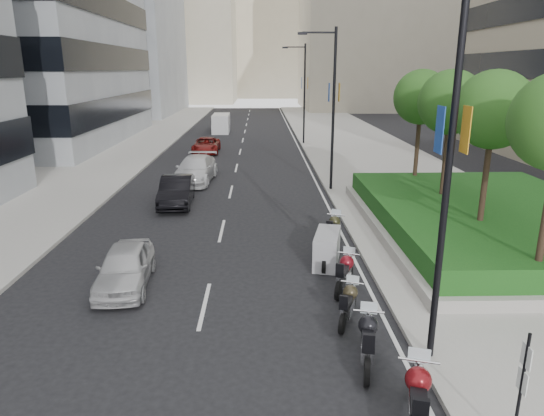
{
  "coord_description": "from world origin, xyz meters",
  "views": [
    {
      "loc": [
        0.2,
        -9.24,
        6.85
      ],
      "look_at": [
        0.63,
        7.59,
        2.0
      ],
      "focal_mm": 32.0,
      "sensor_mm": 36.0,
      "label": 1
    }
  ],
  "objects_px": {
    "parking_sign": "(521,386)",
    "motorcycle_3": "(348,303)",
    "car_c": "(195,169)",
    "car_d": "(206,145)",
    "motorcycle_2": "(368,341)",
    "motorcycle_4": "(345,273)",
    "lamp_post_1": "(331,102)",
    "motorcycle_6": "(333,230)",
    "car_a": "(125,267)",
    "motorcycle_5": "(327,249)",
    "lamp_post_2": "(303,89)",
    "delivery_van": "(221,124)",
    "car_b": "(177,191)",
    "lamp_post_0": "(443,155)",
    "motorcycle_1": "(417,401)"
  },
  "relations": [
    {
      "from": "parking_sign",
      "to": "motorcycle_3",
      "type": "relative_size",
      "value": 1.33
    },
    {
      "from": "car_c",
      "to": "car_d",
      "type": "distance_m",
      "value": 10.95
    },
    {
      "from": "car_c",
      "to": "car_d",
      "type": "bearing_deg",
      "value": 97.02
    },
    {
      "from": "motorcycle_2",
      "to": "motorcycle_4",
      "type": "bearing_deg",
      "value": 10.01
    },
    {
      "from": "lamp_post_1",
      "to": "motorcycle_2",
      "type": "xyz_separation_m",
      "value": [
        -1.4,
        -17.07,
        -4.46
      ]
    },
    {
      "from": "lamp_post_1",
      "to": "motorcycle_6",
      "type": "height_order",
      "value": "lamp_post_1"
    },
    {
      "from": "lamp_post_1",
      "to": "motorcycle_6",
      "type": "xyz_separation_m",
      "value": [
        -1.01,
        -8.78,
        -4.47
      ]
    },
    {
      "from": "motorcycle_4",
      "to": "car_d",
      "type": "relative_size",
      "value": 0.44
    },
    {
      "from": "motorcycle_6",
      "to": "car_a",
      "type": "xyz_separation_m",
      "value": [
        -7.34,
        -3.79,
        0.08
      ]
    },
    {
      "from": "motorcycle_5",
      "to": "motorcycle_4",
      "type": "bearing_deg",
      "value": -158.5
    },
    {
      "from": "lamp_post_2",
      "to": "car_a",
      "type": "bearing_deg",
      "value": -105.26
    },
    {
      "from": "lamp_post_1",
      "to": "motorcycle_6",
      "type": "relative_size",
      "value": 4.21
    },
    {
      "from": "motorcycle_4",
      "to": "delivery_van",
      "type": "distance_m",
      "value": 40.76
    },
    {
      "from": "motorcycle_3",
      "to": "car_d",
      "type": "distance_m",
      "value": 29.4
    },
    {
      "from": "motorcycle_2",
      "to": "car_a",
      "type": "relative_size",
      "value": 0.57
    },
    {
      "from": "parking_sign",
      "to": "car_b",
      "type": "height_order",
      "value": "parking_sign"
    },
    {
      "from": "car_b",
      "to": "car_c",
      "type": "distance_m",
      "value": 5.31
    },
    {
      "from": "delivery_van",
      "to": "motorcycle_5",
      "type": "bearing_deg",
      "value": -81.01
    },
    {
      "from": "lamp_post_0",
      "to": "car_d",
      "type": "bearing_deg",
      "value": 105.49
    },
    {
      "from": "motorcycle_3",
      "to": "lamp_post_1",
      "type": "bearing_deg",
      "value": 16.29
    },
    {
      "from": "motorcycle_6",
      "to": "car_b",
      "type": "distance_m",
      "value": 9.5
    },
    {
      "from": "motorcycle_6",
      "to": "car_b",
      "type": "relative_size",
      "value": 0.47
    },
    {
      "from": "parking_sign",
      "to": "car_d",
      "type": "xyz_separation_m",
      "value": [
        -9.13,
        33.56,
        -0.81
      ]
    },
    {
      "from": "motorcycle_2",
      "to": "car_c",
      "type": "distance_m",
      "value": 20.77
    },
    {
      "from": "lamp_post_1",
      "to": "delivery_van",
      "type": "bearing_deg",
      "value": 106.87
    },
    {
      "from": "lamp_post_0",
      "to": "motorcycle_3",
      "type": "height_order",
      "value": "lamp_post_0"
    },
    {
      "from": "car_a",
      "to": "car_c",
      "type": "relative_size",
      "value": 0.73
    },
    {
      "from": "lamp_post_2",
      "to": "motorcycle_2",
      "type": "distance_m",
      "value": 35.38
    },
    {
      "from": "motorcycle_1",
      "to": "car_a",
      "type": "xyz_separation_m",
      "value": [
        -7.42,
        6.76,
        0.02
      ]
    },
    {
      "from": "lamp_post_0",
      "to": "delivery_van",
      "type": "height_order",
      "value": "lamp_post_0"
    },
    {
      "from": "motorcycle_4",
      "to": "car_c",
      "type": "xyz_separation_m",
      "value": [
        -6.74,
        15.6,
        0.22
      ]
    },
    {
      "from": "motorcycle_6",
      "to": "motorcycle_5",
      "type": "bearing_deg",
      "value": -174.5
    },
    {
      "from": "motorcycle_4",
      "to": "motorcycle_1",
      "type": "bearing_deg",
      "value": -154.23
    },
    {
      "from": "car_b",
      "to": "car_a",
      "type": "bearing_deg",
      "value": -93.51
    },
    {
      "from": "car_c",
      "to": "motorcycle_2",
      "type": "bearing_deg",
      "value": -67.03
    },
    {
      "from": "lamp_post_2",
      "to": "car_a",
      "type": "xyz_separation_m",
      "value": [
        -8.34,
        -30.57,
        -4.39
      ]
    },
    {
      "from": "motorcycle_6",
      "to": "car_d",
      "type": "bearing_deg",
      "value": 38.2
    },
    {
      "from": "motorcycle_5",
      "to": "car_b",
      "type": "relative_size",
      "value": 0.47
    },
    {
      "from": "car_b",
      "to": "delivery_van",
      "type": "height_order",
      "value": "delivery_van"
    },
    {
      "from": "motorcycle_6",
      "to": "delivery_van",
      "type": "xyz_separation_m",
      "value": [
        -7.24,
        35.96,
        0.33
      ]
    },
    {
      "from": "lamp_post_2",
      "to": "car_a",
      "type": "distance_m",
      "value": 31.99
    },
    {
      "from": "motorcycle_3",
      "to": "car_a",
      "type": "relative_size",
      "value": 0.48
    },
    {
      "from": "motorcycle_1",
      "to": "motorcycle_6",
      "type": "relative_size",
      "value": 1.11
    },
    {
      "from": "lamp_post_0",
      "to": "lamp_post_1",
      "type": "xyz_separation_m",
      "value": [
        0.0,
        17.0,
        0.0
      ]
    },
    {
      "from": "motorcycle_5",
      "to": "car_d",
      "type": "distance_m",
      "value": 25.46
    },
    {
      "from": "lamp_post_1",
      "to": "car_c",
      "type": "relative_size",
      "value": 1.66
    },
    {
      "from": "parking_sign",
      "to": "motorcycle_1",
      "type": "bearing_deg",
      "value": 156.91
    },
    {
      "from": "lamp_post_0",
      "to": "car_a",
      "type": "height_order",
      "value": "lamp_post_0"
    },
    {
      "from": "motorcycle_6",
      "to": "motorcycle_2",
      "type": "bearing_deg",
      "value": -162.99
    },
    {
      "from": "lamp_post_0",
      "to": "motorcycle_3",
      "type": "distance_m",
      "value": 5.18
    }
  ]
}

